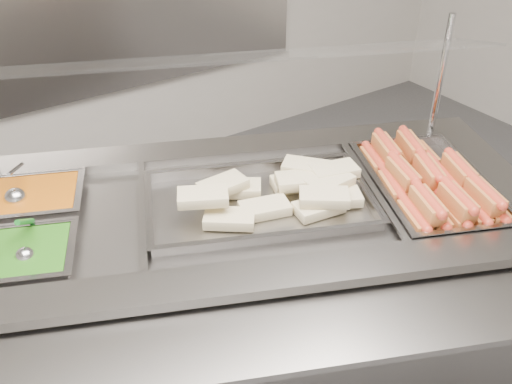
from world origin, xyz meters
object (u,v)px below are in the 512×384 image
ladle (16,197)px  pan_hotdogs (427,191)px  steam_counter (242,305)px  serving_spoon (25,250)px  pan_wraps (259,205)px  sneeze_guard (227,62)px

ladle → pan_hotdogs: bearing=-29.1°
steam_counter → serving_spoon: size_ratio=12.13×
pan_hotdogs → serving_spoon: size_ratio=3.78×
pan_hotdogs → ladle: size_ratio=3.36×
pan_wraps → ladle: ladle is taller
pan_hotdogs → pan_wraps: size_ratio=0.82×
serving_spoon → steam_counter: bearing=-9.7°
steam_counter → pan_wraps: (0.06, -0.03, 0.46)m
sneeze_guard → serving_spoon: size_ratio=9.63×
sneeze_guard → serving_spoon: sneeze_guard is taller
sneeze_guard → serving_spoon: 0.87m
serving_spoon → pan_wraps: bearing=-10.9°
pan_wraps → serving_spoon: 0.76m
ladle → serving_spoon: 0.32m
steam_counter → pan_hotdogs: 0.81m
sneeze_guard → steam_counter: bearing=-113.4°
pan_hotdogs → steam_counter: bearing=156.6°
pan_wraps → ladle: 0.83m
sneeze_guard → pan_hotdogs: bearing=-42.7°
pan_hotdogs → pan_wraps: (-0.57, 0.24, 0.02)m
steam_counter → serving_spoon: 0.85m
sneeze_guard → ladle: size_ratio=8.57×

